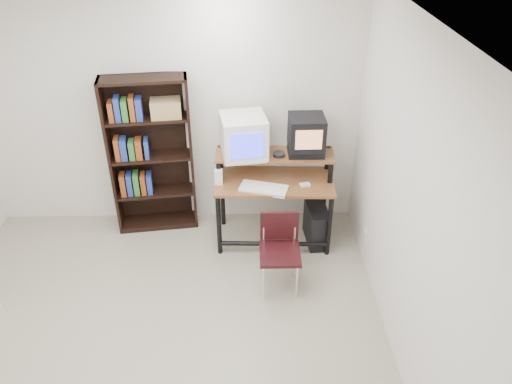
{
  "coord_description": "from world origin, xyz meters",
  "views": [
    {
      "loc": [
        0.8,
        -2.84,
        3.33
      ],
      "look_at": [
        0.89,
        1.1,
        0.86
      ],
      "focal_mm": 35.0,
      "sensor_mm": 36.0,
      "label": 1
    }
  ],
  "objects_px": {
    "crt_tv": "(307,132)",
    "school_chair": "(280,245)",
    "crt_monitor": "(244,136)",
    "pc_tower": "(316,224)",
    "computer_desk": "(274,183)",
    "bookshelf": "(151,153)"
  },
  "relations": [
    {
      "from": "bookshelf",
      "to": "pc_tower",
      "type": "bearing_deg",
      "value": -19.25
    },
    {
      "from": "crt_monitor",
      "to": "crt_tv",
      "type": "height_order",
      "value": "crt_monitor"
    },
    {
      "from": "crt_tv",
      "to": "bookshelf",
      "type": "distance_m",
      "value": 1.65
    },
    {
      "from": "computer_desk",
      "to": "school_chair",
      "type": "bearing_deg",
      "value": -86.56
    },
    {
      "from": "computer_desk",
      "to": "crt_tv",
      "type": "height_order",
      "value": "crt_tv"
    },
    {
      "from": "computer_desk",
      "to": "pc_tower",
      "type": "bearing_deg",
      "value": -6.21
    },
    {
      "from": "computer_desk",
      "to": "school_chair",
      "type": "height_order",
      "value": "computer_desk"
    },
    {
      "from": "crt_tv",
      "to": "crt_monitor",
      "type": "bearing_deg",
      "value": 178.21
    },
    {
      "from": "crt_monitor",
      "to": "pc_tower",
      "type": "distance_m",
      "value": 1.25
    },
    {
      "from": "crt_tv",
      "to": "school_chair",
      "type": "xyz_separation_m",
      "value": [
        -0.3,
        -0.83,
        -0.75
      ]
    },
    {
      "from": "crt_tv",
      "to": "pc_tower",
      "type": "bearing_deg",
      "value": -51.08
    },
    {
      "from": "pc_tower",
      "to": "crt_tv",
      "type": "bearing_deg",
      "value": 125.9
    },
    {
      "from": "crt_tv",
      "to": "school_chair",
      "type": "distance_m",
      "value": 1.16
    },
    {
      "from": "crt_tv",
      "to": "bookshelf",
      "type": "relative_size",
      "value": 0.21
    },
    {
      "from": "pc_tower",
      "to": "bookshelf",
      "type": "bearing_deg",
      "value": 163.62
    },
    {
      "from": "crt_monitor",
      "to": "bookshelf",
      "type": "height_order",
      "value": "bookshelf"
    },
    {
      "from": "computer_desk",
      "to": "crt_monitor",
      "type": "relative_size",
      "value": 2.45
    },
    {
      "from": "computer_desk",
      "to": "school_chair",
      "type": "relative_size",
      "value": 1.62
    },
    {
      "from": "crt_tv",
      "to": "bookshelf",
      "type": "height_order",
      "value": "bookshelf"
    },
    {
      "from": "school_chair",
      "to": "bookshelf",
      "type": "relative_size",
      "value": 0.44
    },
    {
      "from": "crt_monitor",
      "to": "school_chair",
      "type": "xyz_separation_m",
      "value": [
        0.32,
        -0.84,
        -0.72
      ]
    },
    {
      "from": "crt_tv",
      "to": "bookshelf",
      "type": "xyz_separation_m",
      "value": [
        -1.61,
        0.21,
        -0.33
      ]
    }
  ]
}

